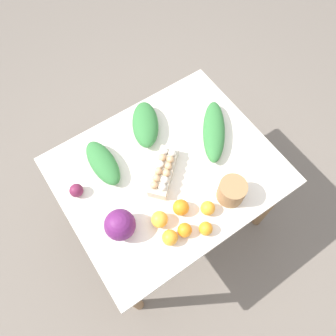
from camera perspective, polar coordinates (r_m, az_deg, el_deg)
name	(u,v)px	position (r m, az deg, el deg)	size (l,w,h in m)	color
ground_plane	(168,215)	(2.44, 0.00, -8.10)	(8.00, 8.00, 0.00)	#70665B
dining_table	(168,178)	(1.84, 0.00, -1.79)	(1.13, 0.93, 0.76)	silver
cabbage_purple	(120,225)	(1.57, -8.37, -9.76)	(0.15, 0.15, 0.15)	#601E5B
egg_carton	(163,171)	(1.69, -0.81, -0.52)	(0.27, 0.26, 0.09)	beige
paper_bag	(232,191)	(1.65, 11.02, -3.97)	(0.14, 0.14, 0.13)	#997047
greens_bunch_dandelion	(214,131)	(1.82, 7.99, 6.42)	(0.39, 0.12, 0.09)	#337538
greens_bunch_beet_tops	(103,163)	(1.74, -11.27, 0.91)	(0.29, 0.13, 0.09)	#337538
greens_bunch_kale	(145,124)	(1.83, -3.97, 7.62)	(0.30, 0.14, 0.10)	#337538
beet_root	(76,190)	(1.71, -15.67, -3.78)	(0.07, 0.07, 0.07)	maroon
orange_0	(208,208)	(1.63, 6.94, -6.95)	(0.07, 0.07, 0.07)	orange
orange_1	(185,230)	(1.59, 2.93, -10.75)	(0.07, 0.07, 0.07)	orange
orange_2	(170,238)	(1.57, 0.34, -12.03)	(0.08, 0.08, 0.08)	orange
orange_3	(206,229)	(1.60, 6.59, -10.43)	(0.07, 0.07, 0.07)	orange
orange_4	(159,219)	(1.59, -1.50, -8.93)	(0.08, 0.08, 0.08)	#F9A833
orange_5	(181,207)	(1.61, 2.26, -6.88)	(0.08, 0.08, 0.08)	orange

